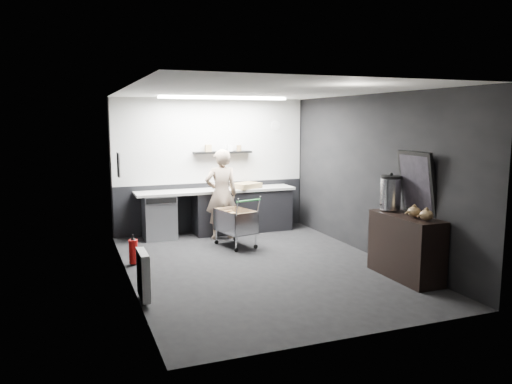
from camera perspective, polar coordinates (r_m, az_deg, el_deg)
name	(u,v)px	position (r m, az deg, el deg)	size (l,w,h in m)	color
floor	(261,266)	(7.91, 0.53, -8.47)	(5.50, 5.50, 0.00)	black
ceiling	(261,91)	(7.58, 0.56, 11.46)	(5.50, 5.50, 0.00)	white
wall_back	(212,165)	(10.22, -5.11, 3.05)	(5.50, 5.50, 0.00)	black
wall_front	(359,212)	(5.20, 11.71, -2.23)	(5.50, 5.50, 0.00)	black
wall_left	(127,187)	(7.15, -14.54, 0.54)	(5.50, 5.50, 0.00)	black
wall_right	(372,176)	(8.56, 13.11, 1.84)	(5.50, 5.50, 0.00)	black
kitchen_wall_panel	(211,141)	(10.17, -5.11, 5.85)	(3.95, 0.02, 1.70)	#BABBB6
dado_panel	(212,207)	(10.32, -5.01, -1.66)	(3.95, 0.02, 1.00)	black
floating_shelf	(223,152)	(10.14, -3.83, 4.55)	(1.20, 0.22, 0.04)	black
wall_clock	(275,126)	(10.62, 2.23, 7.60)	(0.20, 0.20, 0.03)	silver
poster	(118,165)	(8.42, -15.46, 3.01)	(0.02, 0.30, 0.40)	white
poster_red_band	(118,161)	(8.41, -15.45, 3.49)	(0.01, 0.22, 0.10)	red
radiator	(143,275)	(6.50, -12.77, -9.22)	(0.10, 0.50, 0.60)	silver
ceiling_strip	(224,98)	(9.33, -3.67, 10.68)	(2.40, 0.20, 0.04)	white
prep_counter	(223,211)	(10.07, -3.78, -2.15)	(3.20, 0.61, 0.90)	black
person	(221,194)	(9.53, -3.97, -0.27)	(0.63, 0.41, 1.73)	beige
shopping_cart	(235,223)	(9.01, -2.37, -3.54)	(0.67, 0.94, 0.91)	silver
sideboard	(405,238)	(7.56, 16.69, -5.05)	(0.52, 1.23, 1.84)	black
fire_extinguisher	(133,251)	(8.16, -13.83, -6.53)	(0.14, 0.14, 0.47)	#B70D0C
cardboard_box	(246,186)	(10.10, -1.13, 0.75)	(0.53, 0.40, 0.11)	#977D50
pink_tub	(220,183)	(9.97, -4.15, 0.98)	(0.23, 0.23, 0.23)	beige
white_container	(218,185)	(9.91, -4.36, 0.77)	(0.19, 0.15, 0.17)	silver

